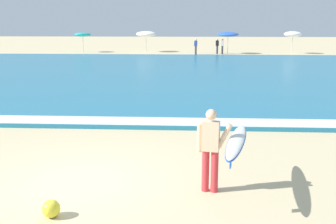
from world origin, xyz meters
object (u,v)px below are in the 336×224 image
at_px(beachgoer_near_row_mid, 196,46).
at_px(beach_ball, 51,209).
at_px(beach_umbrella_1, 146,34).
at_px(beachgoer_near_row_left, 217,46).
at_px(beach_umbrella_2, 228,34).
at_px(beach_umbrella_3, 293,34).
at_px(beachgoer_near_row_right, 222,46).
at_px(beach_umbrella_0, 83,35).
at_px(surfer_with_board, 224,144).

bearing_deg(beachgoer_near_row_mid, beach_ball, -94.63).
height_order(beach_umbrella_1, beachgoer_near_row_mid, beach_umbrella_1).
height_order(beach_umbrella_1, beachgoer_near_row_left, beach_umbrella_1).
height_order(beach_umbrella_2, beach_umbrella_3, beach_umbrella_3).
height_order(beach_umbrella_2, beachgoer_near_row_right, beach_umbrella_2).
relative_size(beach_umbrella_1, beachgoer_near_row_right, 1.48).
relative_size(beachgoer_near_row_left, beachgoer_near_row_mid, 1.00).
relative_size(beach_umbrella_0, beachgoer_near_row_mid, 1.37).
height_order(beachgoer_near_row_left, beachgoer_near_row_mid, same).
bearing_deg(surfer_with_board, beach_umbrella_1, 98.56).
bearing_deg(beach_umbrella_2, beachgoer_near_row_left, -162.94).
distance_m(beachgoer_near_row_mid, beach_ball, 36.03).
bearing_deg(beach_umbrella_3, beach_ball, -109.18).
distance_m(beach_umbrella_0, beach_umbrella_2, 15.65).
height_order(beach_umbrella_2, beachgoer_near_row_mid, beach_umbrella_2).
relative_size(beachgoer_near_row_mid, beach_ball, 4.86).
bearing_deg(beach_umbrella_2, surfer_with_board, -95.00).
relative_size(surfer_with_board, beach_umbrella_2, 1.21).
height_order(surfer_with_board, beach_ball, surfer_with_board).
bearing_deg(beach_ball, beach_umbrella_0, 103.83).
xyz_separation_m(beach_umbrella_2, beach_umbrella_3, (6.74, 0.46, 0.01)).
xyz_separation_m(beachgoer_near_row_mid, beach_ball, (-2.90, -35.90, -0.68)).
xyz_separation_m(beach_umbrella_3, beachgoer_near_row_left, (-7.85, -0.80, -1.17)).
distance_m(surfer_with_board, beach_umbrella_1, 38.06).
distance_m(surfer_with_board, beach_umbrella_0, 38.85).
bearing_deg(beach_umbrella_1, beach_umbrella_0, -172.98).
height_order(beach_umbrella_0, beachgoer_near_row_left, beach_umbrella_0).
bearing_deg(beach_umbrella_2, beach_umbrella_1, 167.14).
xyz_separation_m(surfer_with_board, beach_umbrella_2, (3.12, 35.62, 0.97)).
bearing_deg(beachgoer_near_row_mid, beach_umbrella_3, 8.07).
distance_m(beach_umbrella_2, beach_umbrella_3, 6.75).
distance_m(beach_umbrella_0, beach_umbrella_1, 6.88).
xyz_separation_m(surfer_with_board, beach_ball, (-3.13, -1.25, -0.87)).
xyz_separation_m(beach_umbrella_0, beach_umbrella_1, (6.82, 0.84, 0.06)).
xyz_separation_m(beach_umbrella_3, beach_ball, (-12.98, -37.33, -1.85)).
bearing_deg(surfer_with_board, beach_ball, -158.15).
bearing_deg(beach_umbrella_2, beach_ball, -99.62).
relative_size(beachgoer_near_row_mid, beachgoer_near_row_right, 1.00).
bearing_deg(beachgoer_near_row_mid, beach_umbrella_1, 151.35).
bearing_deg(beachgoer_near_row_left, beach_umbrella_2, 17.06).
bearing_deg(beach_ball, beachgoer_near_row_mid, 85.37).
height_order(surfer_with_board, beachgoer_near_row_right, surfer_with_board).
bearing_deg(surfer_with_board, beachgoer_near_row_mid, 90.37).
xyz_separation_m(surfer_with_board, beachgoer_near_row_mid, (-0.22, 34.65, -0.19)).
bearing_deg(beach_umbrella_0, beach_umbrella_1, 7.02).
bearing_deg(beach_umbrella_2, beach_umbrella_3, 3.93).
distance_m(surfer_with_board, beachgoer_near_row_right, 35.18).
relative_size(surfer_with_board, beach_umbrella_3, 1.20).
relative_size(beach_umbrella_0, beachgoer_near_row_right, 1.37).
bearing_deg(beach_umbrella_1, surfer_with_board, -81.44).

